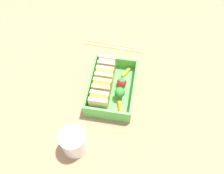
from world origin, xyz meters
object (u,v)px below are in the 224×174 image
object	(u,v)px
sandwich_center_left	(102,89)
broccoli_floret	(120,93)
drinking_glass	(74,142)
carrot_stick_left	(120,108)
strawberry_far_left	(122,82)
sandwich_center_right	(107,66)
carrot_stick_far_left	(126,72)
chopstick_pair	(114,46)
sandwich_left	(99,102)
sandwich_center	(105,77)

from	to	relation	value
sandwich_center_left	broccoli_floret	distance (cm)	4.93
drinking_glass	carrot_stick_left	bearing A→B (deg)	-39.19
sandwich_center_left	carrot_stick_left	size ratio (longest dim) A/B	1.24
drinking_glass	strawberry_far_left	bearing A→B (deg)	-24.63
carrot_stick_left	drinking_glass	world-z (taller)	drinking_glass
sandwich_center_right	drinking_glass	xyz separation A→B (cm)	(-23.39, 4.03, -0.53)
sandwich_center_right	carrot_stick_far_left	size ratio (longest dim) A/B	1.68
carrot_stick_left	sandwich_center_left	bearing A→B (deg)	57.44
broccoli_floret	chopstick_pair	distance (cm)	20.11
carrot_stick_left	drinking_glass	xyz separation A→B (cm)	(-11.86, 9.67, 1.91)
sandwich_center_right	carrot_stick_far_left	xyz separation A→B (cm)	(0.32, -5.55, -2.47)
sandwich_center_right	chopstick_pair	bearing A→B (deg)	-1.23
sandwich_center_left	sandwich_left	bearing A→B (deg)	180.00
carrot_stick_left	chopstick_pair	size ratio (longest dim) A/B	0.24
sandwich_center_right	sandwich_center_left	bearing A→B (deg)	180.00
chopstick_pair	drinking_glass	xyz separation A→B (cm)	(-34.58, 4.27, 3.32)
strawberry_far_left	chopstick_pair	distance (cm)	16.00
sandwich_center_left	carrot_stick_left	xyz separation A→B (cm)	(-3.60, -5.64, -2.43)
sandwich_center_right	drinking_glass	world-z (taller)	drinking_glass
sandwich_center_left	broccoli_floret	bearing A→B (deg)	-91.52
sandwich_center	carrot_stick_left	distance (cm)	9.75
drinking_glass	sandwich_left	bearing A→B (deg)	-19.33
sandwich_center	drinking_glass	world-z (taller)	drinking_glass
strawberry_far_left	drinking_glass	xyz separation A→B (cm)	(-19.45, 8.92, 0.93)
sandwich_center	chopstick_pair	size ratio (longest dim) A/B	0.30
strawberry_far_left	drinking_glass	size ratio (longest dim) A/B	0.47
broccoli_floret	carrot_stick_far_left	size ratio (longest dim) A/B	1.18
carrot_stick_left	chopstick_pair	bearing A→B (deg)	13.37
strawberry_far_left	chopstick_pair	bearing A→B (deg)	17.07
sandwich_center_left	sandwich_center_right	bearing A→B (deg)	0.00
sandwich_center_right	drinking_glass	distance (cm)	23.74
sandwich_left	chopstick_pair	size ratio (longest dim) A/B	0.30
sandwich_center_left	carrot_stick_far_left	world-z (taller)	sandwich_center_left
sandwich_left	chopstick_pair	xyz separation A→B (cm)	(23.08, -0.24, -3.84)
strawberry_far_left	carrot_stick_far_left	bearing A→B (deg)	-8.83
sandwich_center	broccoli_floret	distance (cm)	6.41
drinking_glass	sandwich_center_left	bearing A→B (deg)	-14.62
strawberry_far_left	carrot_stick_far_left	distance (cm)	4.43
sandwich_left	chopstick_pair	distance (cm)	23.40
sandwich_center	sandwich_center_right	distance (cm)	3.97
sandwich_left	sandwich_center_right	bearing A→B (deg)	0.00
sandwich_center	chopstick_pair	world-z (taller)	sandwich_center
sandwich_left	broccoli_floret	world-z (taller)	sandwich_left
sandwich_left	sandwich_center_right	distance (cm)	11.90
sandwich_center_left	strawberry_far_left	bearing A→B (deg)	-50.77
sandwich_left	sandwich_center_right	xyz separation A→B (cm)	(11.90, 0.00, 0.00)
sandwich_center_left	drinking_glass	distance (cm)	15.99
sandwich_left	chopstick_pair	world-z (taller)	sandwich_left
sandwich_center	carrot_stick_far_left	distance (cm)	7.43
strawberry_far_left	chopstick_pair	world-z (taller)	strawberry_far_left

